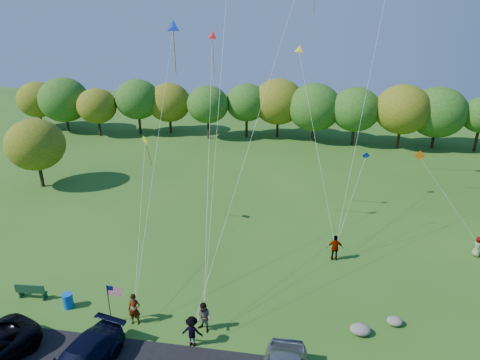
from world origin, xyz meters
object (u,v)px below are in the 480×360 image
object	(u,v)px
flyer_a	(134,309)
flyer_c	(192,331)
flyer_b	(204,318)
flyer_d	(335,248)
park_bench	(31,291)
flyer_e	(477,247)
trash_barrel	(68,301)

from	to	relation	value
flyer_a	flyer_c	size ratio (longest dim) A/B	1.08
flyer_a	flyer_b	size ratio (longest dim) A/B	1.05
flyer_b	flyer_d	size ratio (longest dim) A/B	0.95
flyer_d	park_bench	distance (m)	20.17
flyer_e	trash_barrel	distance (m)	28.11
flyer_a	trash_barrel	distance (m)	4.62
flyer_c	flyer_d	distance (m)	12.50
flyer_a	flyer_c	world-z (taller)	flyer_a
flyer_b	flyer_d	world-z (taller)	flyer_d
flyer_e	park_bench	world-z (taller)	flyer_e
flyer_a	trash_barrel	world-z (taller)	flyer_a
flyer_b	flyer_c	size ratio (longest dim) A/B	1.03
flyer_a	park_bench	xyz separation A→B (m)	(-7.21, 1.08, -0.41)
flyer_a	flyer_b	bearing A→B (deg)	-6.66
trash_barrel	flyer_a	bearing A→B (deg)	-8.73
flyer_a	flyer_d	bearing A→B (deg)	29.93
flyer_c	park_bench	xyz separation A→B (m)	(-10.87, 2.17, -0.33)
park_bench	flyer_c	bearing A→B (deg)	-15.24
flyer_e	trash_barrel	world-z (taller)	flyer_e
flyer_e	trash_barrel	bearing A→B (deg)	77.60
flyer_c	flyer_e	size ratio (longest dim) A/B	1.15
flyer_a	flyer_d	world-z (taller)	flyer_a
flyer_a	park_bench	size ratio (longest dim) A/B	1.02
flyer_d	trash_barrel	size ratio (longest dim) A/B	2.08
flyer_b	flyer_e	bearing A→B (deg)	57.77
flyer_a	flyer_e	distance (m)	24.23
flyer_c	flyer_d	bearing A→B (deg)	-127.88
park_bench	flyer_e	bearing A→B (deg)	14.74
flyer_c	trash_barrel	distance (m)	8.41
flyer_c	flyer_d	size ratio (longest dim) A/B	0.92
flyer_d	flyer_c	bearing A→B (deg)	48.68
flyer_a	trash_barrel	size ratio (longest dim) A/B	2.08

